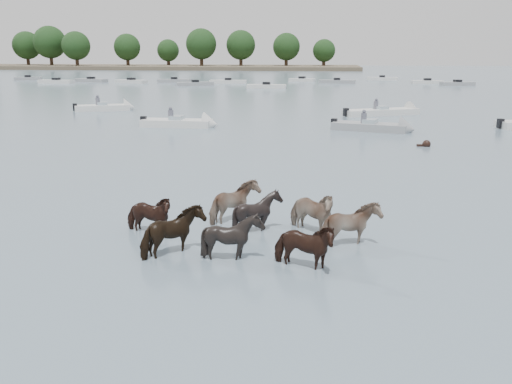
# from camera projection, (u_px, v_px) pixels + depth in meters

# --- Properties ---
(ground) EXTENTS (400.00, 400.00, 0.00)m
(ground) POSITION_uv_depth(u_px,v_px,m) (272.00, 274.00, 12.23)
(ground) COLOR slate
(ground) RESTS_ON ground
(shoreline) EXTENTS (160.00, 30.00, 1.00)m
(shoreline) POSITION_uv_depth(u_px,v_px,m) (92.00, 67.00, 164.87)
(shoreline) COLOR #4C4233
(shoreline) RESTS_ON ground
(pony_herd) EXTENTS (7.11, 4.70, 1.39)m
(pony_herd) POSITION_uv_depth(u_px,v_px,m) (252.00, 224.00, 14.18)
(pony_herd) COLOR black
(pony_herd) RESTS_ON ground
(swimming_pony) EXTENTS (0.72, 0.44, 0.44)m
(swimming_pony) POSITION_uv_depth(u_px,v_px,m) (426.00, 144.00, 28.73)
(swimming_pony) COLOR black
(swimming_pony) RESTS_ON ground
(motorboat_a) EXTENTS (5.27, 1.69, 1.92)m
(motorboat_a) POSITION_uv_depth(u_px,v_px,m) (188.00, 123.00, 36.25)
(motorboat_a) COLOR silver
(motorboat_a) RESTS_ON ground
(motorboat_b) EXTENTS (5.37, 2.96, 1.92)m
(motorboat_b) POSITION_uv_depth(u_px,v_px,m) (382.00, 128.00, 34.24)
(motorboat_b) COLOR gray
(motorboat_b) RESTS_ON ground
(motorboat_c) EXTENTS (6.65, 4.40, 1.92)m
(motorboat_c) POSITION_uv_depth(u_px,v_px,m) (390.00, 112.00, 43.26)
(motorboat_c) COLOR silver
(motorboat_c) RESTS_ON ground
(motorboat_f) EXTENTS (5.16, 3.38, 1.92)m
(motorboat_f) POSITION_uv_depth(u_px,v_px,m) (112.00, 108.00, 46.55)
(motorboat_f) COLOR silver
(motorboat_f) RESTS_ON ground
(distant_flotilla) EXTENTS (107.03, 26.95, 0.93)m
(distant_flotilla) POSITION_uv_depth(u_px,v_px,m) (313.00, 83.00, 84.12)
(distant_flotilla) COLOR gray
(distant_flotilla) RESTS_ON ground
(treeline) EXTENTS (145.24, 17.86, 12.51)m
(treeline) POSITION_uv_depth(u_px,v_px,m) (80.00, 46.00, 163.07)
(treeline) COLOR #382619
(treeline) RESTS_ON ground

